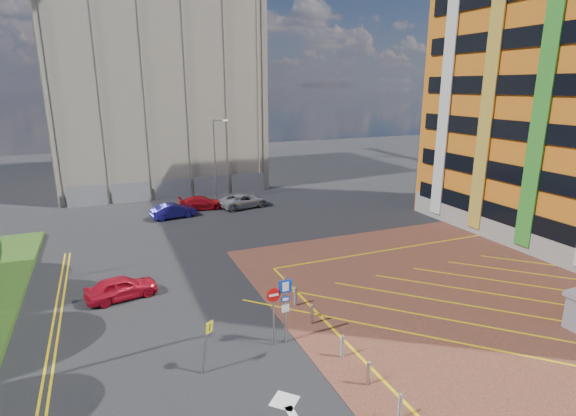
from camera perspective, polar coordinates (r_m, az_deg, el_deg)
ground at (r=20.14m, az=-0.61°, el=-18.35°), size 140.00×140.00×0.00m
forecourt at (r=27.86m, az=27.64°, el=-10.15°), size 26.00×26.00×0.02m
lamp_back at (r=45.27m, az=-9.19°, el=6.48°), size 1.53×0.16×8.00m
sign_cluster at (r=20.03m, az=-0.90°, el=-12.07°), size 1.17×0.12×3.20m
warning_sign at (r=18.75m, az=-10.30°, el=-16.23°), size 0.61×0.39×2.25m
bollard_row at (r=19.50m, az=7.94°, el=-18.11°), size 0.14×11.14×0.90m
construction_building at (r=55.90m, az=-16.71°, el=14.53°), size 21.20×19.20×22.00m
construction_fence at (r=47.23m, az=-13.23°, el=2.48°), size 21.60×0.06×2.00m
car_red_left at (r=26.16m, az=-20.39°, el=-9.44°), size 3.94×2.16×1.27m
car_blue_back at (r=40.23m, az=-14.37°, el=-0.35°), size 3.98×1.87×1.26m
car_red_back at (r=42.50m, az=-10.89°, el=0.66°), size 4.36×2.15×1.22m
car_silver_back at (r=42.57m, az=-5.57°, el=0.95°), size 5.01×2.95×1.31m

